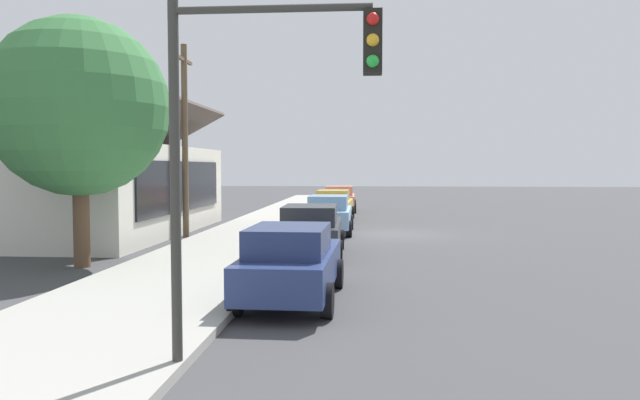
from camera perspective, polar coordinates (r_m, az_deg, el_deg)
ground_plane at (r=24.80m, az=7.06°, el=-3.24°), size 120.00×120.00×0.00m
sidewalk_curb at (r=25.18m, az=-5.80°, el=-2.95°), size 60.00×4.20×0.16m
car_navy at (r=12.29m, az=-2.75°, el=-5.97°), size 4.45×1.99×1.59m
car_charcoal at (r=18.54m, az=-0.88°, el=-2.85°), size 4.69×2.11×1.59m
car_skyblue at (r=24.80m, az=0.86°, el=-1.33°), size 4.51×1.99×1.59m
car_mustard at (r=30.55m, az=1.32°, el=-0.47°), size 4.77×2.04×1.59m
car_coral at (r=36.90m, az=1.86°, el=0.16°), size 4.83×2.17×1.59m
storefront_building at (r=26.16m, az=-20.06°, el=1.19°), size 13.22×7.13×5.54m
shade_tree at (r=17.71m, az=-22.03°, el=8.17°), size 4.86×4.86×6.82m
traffic_light_main at (r=7.89m, az=-6.36°, el=8.42°), size 0.37×2.79×5.20m
utility_pole_wooden at (r=23.98m, az=-12.77°, el=5.89°), size 1.80×0.24×7.50m
fire_hydrant_red at (r=19.28m, az=-4.80°, el=-3.58°), size 0.22×0.22×0.71m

